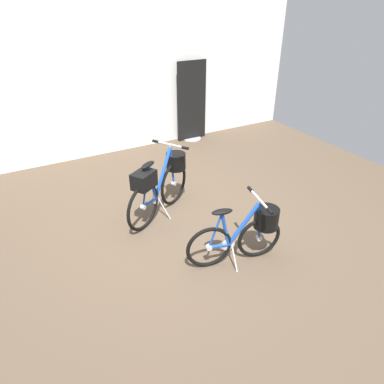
# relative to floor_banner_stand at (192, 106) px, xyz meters

# --- Properties ---
(ground_plane) EXTENTS (7.61, 7.61, 0.00)m
(ground_plane) POSITION_rel_floor_banner_stand_xyz_m (-1.59, -2.83, -0.66)
(ground_plane) COLOR brown
(back_wall) EXTENTS (7.61, 0.10, 2.96)m
(back_wall) POSITION_rel_floor_banner_stand_xyz_m (-1.59, 0.19, 0.82)
(back_wall) COLOR white
(back_wall) RESTS_ON ground_plane
(floor_banner_stand) EXTENTS (0.60, 0.36, 1.50)m
(floor_banner_stand) POSITION_rel_floor_banner_stand_xyz_m (0.00, 0.00, 0.00)
(floor_banner_stand) COLOR #B7B7BC
(floor_banner_stand) RESTS_ON ground_plane
(folding_bike_foreground) EXTENTS (1.05, 0.53, 0.76)m
(folding_bike_foreground) POSITION_rel_floor_banner_stand_xyz_m (-1.25, -3.43, -0.29)
(folding_bike_foreground) COLOR black
(folding_bike_foreground) RESTS_ON ground_plane
(display_bike_left) EXTENTS (1.13, 0.75, 0.90)m
(display_bike_left) POSITION_rel_floor_banner_stand_xyz_m (-1.65, -2.15, -0.20)
(display_bike_left) COLOR black
(display_bike_left) RESTS_ON ground_plane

